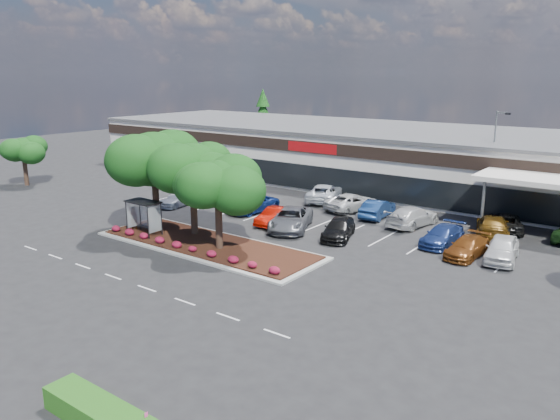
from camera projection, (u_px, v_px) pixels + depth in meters
The scene contains 30 objects.
ground at pixel (187, 267), 35.73m from camera, with size 160.00×160.00×0.00m, color black.
retail_store at pixel (406, 157), 61.30m from camera, with size 80.40×25.20×6.25m.
landscape_island at pixel (207, 245), 39.97m from camera, with size 18.00×6.00×0.26m.
lane_markings at pixel (280, 231), 43.92m from camera, with size 33.12×20.06×0.01m.
shrub_row at pixel (186, 247), 38.24m from camera, with size 17.00×0.80×0.50m, color maroon, non-canonical shape.
bus_shelter at pixel (145, 208), 41.80m from camera, with size 2.75×1.55×2.59m.
island_tree_west at pixel (155, 180), 42.83m from camera, with size 7.20×7.20×7.89m, color #113E0F, non-canonical shape.
island_tree_mid at pixel (193, 187), 41.42m from camera, with size 6.60×6.60×7.32m, color #113E0F, non-canonical shape.
island_tree_east at pixel (218, 203), 38.04m from camera, with size 5.80×5.80×6.50m, color #113E0F, non-canonical shape.
hedge_south_east at pixel (107, 419), 19.33m from camera, with size 6.00×1.30×0.90m, color #224C15.
tree_west_far at pixel (24, 161), 60.94m from camera, with size 4.80×4.80×5.61m, color #113E0F, non-canonical shape.
conifer_north_west at pixel (263, 120), 87.65m from camera, with size 4.40×4.40×10.00m, color #113E0F.
person_waiting at pixel (134, 218), 43.29m from camera, with size 0.67×0.44×1.83m, color #594C47.
light_pole at pixel (493, 167), 50.08m from camera, with size 1.42×0.70×9.04m.
car_0 at pixel (179, 199), 52.12m from camera, with size 1.88×4.63×1.34m, color silver.
car_1 at pixel (180, 198), 52.28m from camera, with size 1.61×3.99×1.36m, color maroon.
car_2 at pixel (252, 204), 49.64m from camera, with size 2.43×5.27×1.47m, color navy.
car_3 at pixel (274, 216), 45.65m from camera, with size 1.49×4.28×1.41m, color #9C0C02.
car_4 at pixel (291, 219), 44.11m from camera, with size 2.85×6.19×1.72m, color slate.
car_5 at pixel (339, 229), 41.88m from camera, with size 2.03×4.99×1.45m, color black.
car_6 at pixel (442, 236), 40.16m from camera, with size 1.99×4.89×1.42m, color navy.
car_7 at pixel (467, 247), 37.60m from camera, with size 1.91×4.69×1.36m, color brown.
car_8 at pixel (502, 249), 36.76m from camera, with size 1.96×4.88×1.66m, color silver.
car_9 at pixel (236, 188), 56.20m from camera, with size 2.35×5.78×1.68m, color silver.
car_11 at pixel (324, 193), 53.76m from camera, with size 2.83×6.13×1.70m, color silver.
car_12 at pixel (352, 202), 50.22m from camera, with size 2.59×5.62×1.56m, color silver.
car_13 at pixel (377, 209), 47.78m from camera, with size 1.69×4.85×1.60m, color navy.
car_14 at pixel (413, 216), 45.11m from camera, with size 2.29×5.62×1.63m, color silver.
car_15 at pixel (506, 222), 43.85m from camera, with size 2.36×5.13×1.43m, color black.
car_16 at pixel (493, 226), 42.22m from camera, with size 2.33×5.72×1.66m, color brown.
Camera 1 is at (25.04, -23.41, 12.37)m, focal length 35.00 mm.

